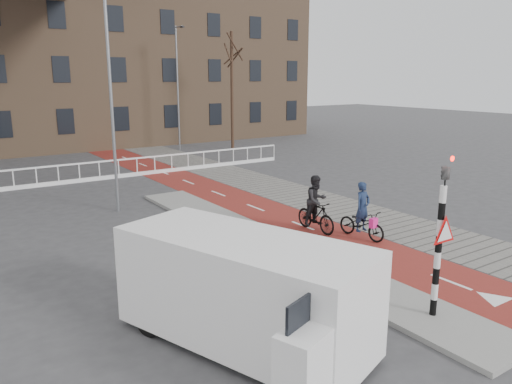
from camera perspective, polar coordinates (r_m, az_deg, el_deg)
ground at (r=13.45m, az=14.12°, el=-10.01°), size 120.00×120.00×0.00m
bike_lane at (r=21.75m, az=-3.01°, el=-0.68°), size 2.50×60.00×0.01m
sidewalk at (r=23.28m, az=2.89°, el=0.25°), size 3.00×60.00×0.01m
curb_island at (r=15.76m, az=1.48°, el=-5.88°), size 1.80×16.00×0.12m
traffic_signal at (r=11.16m, az=20.35°, el=-4.40°), size 0.80×0.80×3.68m
bollard at (r=13.40m, az=7.57°, el=-7.15°), size 0.12×0.12×0.91m
cyclist_near at (r=16.61m, az=12.03°, el=-3.09°), size 0.80×1.84×1.87m
cyclist_far at (r=17.01m, az=6.86°, el=-1.88°), size 0.84×1.82×1.95m
van at (r=9.86m, az=-1.47°, el=-11.06°), size 3.60×5.49×2.19m
railing at (r=25.94m, az=-23.77°, el=1.16°), size 28.00×0.10×0.99m
townhouse_row at (r=40.69m, az=-26.06°, el=15.56°), size 46.00×10.00×15.90m
tree_right at (r=35.81m, az=-2.75°, el=11.36°), size 0.22×0.22×8.18m
streetlight_near at (r=19.76m, az=-16.18°, el=9.34°), size 0.12×0.12×8.12m
streetlight_right at (r=35.89m, az=-8.93°, el=11.49°), size 0.12×0.12×8.50m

